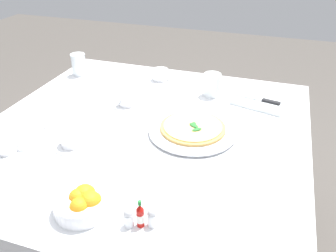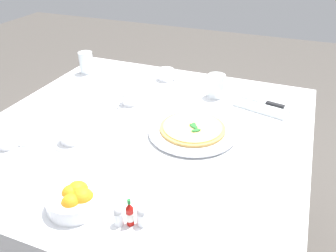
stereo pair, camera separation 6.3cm
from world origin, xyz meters
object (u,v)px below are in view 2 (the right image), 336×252
object	(u,v)px
coffee_cup_near_left	(71,136)
menu_card	(55,113)
coffee_cup_near_right	(8,141)
napkin_folded	(263,105)
citrus_bowl	(76,199)
hot_sauce_bottle	(130,214)
pizza_plate	(192,131)
dinner_knife	(263,102)
pizza	(193,128)
coffee_cup_left_edge	(166,76)
coffee_cup_center_back	(131,99)
salt_shaker	(118,216)
pepper_shaker	(142,217)
water_glass_far_left	(86,63)
water_glass_far_right	(216,87)

from	to	relation	value
coffee_cup_near_left	menu_card	bearing A→B (deg)	-35.73
menu_card	coffee_cup_near_right	bearing A→B (deg)	177.11
napkin_folded	citrus_bowl	world-z (taller)	citrus_bowl
napkin_folded	hot_sauce_bottle	world-z (taller)	hot_sauce_bottle
pizza_plate	dinner_knife	xyz separation A→B (m)	(-0.21, -0.31, 0.01)
pizza	napkin_folded	xyz separation A→B (m)	(-0.21, -0.31, -0.01)
coffee_cup_left_edge	menu_card	size ratio (longest dim) A/B	1.46
coffee_cup_center_back	menu_card	size ratio (longest dim) A/B	1.45
coffee_cup_center_back	salt_shaker	bearing A→B (deg)	114.31
coffee_cup_near_right	citrus_bowl	world-z (taller)	citrus_bowl
napkin_folded	citrus_bowl	distance (m)	0.87
napkin_folded	coffee_cup_center_back	bearing A→B (deg)	33.59
coffee_cup_near_right	hot_sauce_bottle	bearing A→B (deg)	163.83
pizza_plate	menu_card	world-z (taller)	menu_card
salt_shaker	hot_sauce_bottle	bearing A→B (deg)	-160.35
pizza_plate	hot_sauce_bottle	size ratio (longest dim) A/B	3.87
citrus_bowl	pepper_shaker	bearing A→B (deg)	-177.62
pizza_plate	dinner_knife	distance (m)	0.37
pizza_plate	water_glass_far_left	world-z (taller)	water_glass_far_left
coffee_cup_left_edge	coffee_cup_near_right	size ratio (longest dim) A/B	1.01
coffee_cup_near_right	napkin_folded	xyz separation A→B (m)	(-0.77, -0.62, -0.02)
coffee_cup_near_left	water_glass_far_left	bearing A→B (deg)	-61.51
coffee_cup_near_right	napkin_folded	bearing A→B (deg)	-141.14
salt_shaker	water_glass_far_right	bearing A→B (deg)	-92.68
coffee_cup_near_right	water_glass_far_right	world-z (taller)	water_glass_far_right
pizza	menu_card	bearing A→B (deg)	10.63
citrus_bowl	menu_card	distance (m)	0.51
water_glass_far_right	coffee_cup_left_edge	bearing A→B (deg)	-16.68
hot_sauce_bottle	salt_shaker	size ratio (longest dim) A/B	1.48
water_glass_far_right	napkin_folded	world-z (taller)	water_glass_far_right
pizza	water_glass_far_right	xyz separation A→B (m)	(0.00, -0.33, 0.02)
salt_shaker	pepper_shaker	size ratio (longest dim) A/B	1.00
water_glass_far_right	napkin_folded	xyz separation A→B (m)	(-0.21, 0.02, -0.03)
pizza	citrus_bowl	xyz separation A→B (m)	(0.18, 0.47, 0.00)
water_glass_far_right	coffee_cup_near_left	bearing A→B (deg)	55.61
napkin_folded	salt_shaker	size ratio (longest dim) A/B	4.36
dinner_knife	coffee_cup_left_edge	bearing A→B (deg)	-0.06
water_glass_far_left	salt_shaker	size ratio (longest dim) A/B	1.91
dinner_knife	citrus_bowl	size ratio (longest dim) A/B	1.30
coffee_cup_center_back	hot_sauce_bottle	size ratio (longest dim) A/B	1.57
napkin_folded	hot_sauce_bottle	xyz separation A→B (m)	(0.22, 0.78, 0.02)
coffee_cup_left_edge	hot_sauce_bottle	world-z (taller)	hot_sauce_bottle
pepper_shaker	water_glass_far_right	bearing A→B (deg)	-88.72
coffee_cup_center_back	coffee_cup_near_left	bearing A→B (deg)	79.77
hot_sauce_bottle	water_glass_far_left	bearing A→B (deg)	-51.08
coffee_cup_near_left	coffee_cup_near_right	bearing A→B (deg)	28.78
water_glass_far_left	citrus_bowl	world-z (taller)	water_glass_far_left
water_glass_far_left	salt_shaker	distance (m)	1.06
salt_shaker	menu_card	xyz separation A→B (m)	(0.49, -0.38, 0.00)
coffee_cup_center_back	water_glass_far_right	size ratio (longest dim) A/B	1.28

